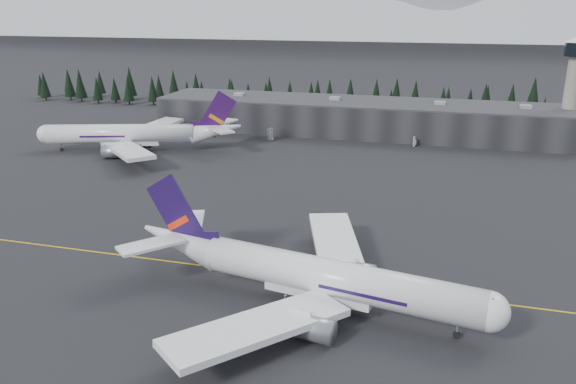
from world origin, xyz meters
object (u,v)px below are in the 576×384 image
(jet_parked, at_px, (139,134))
(terminal, at_px, (360,117))
(control_tower, at_px, (574,78))
(gse_vehicle_b, at_px, (414,145))
(jet_main, at_px, (305,273))
(gse_vehicle_a, at_px, (270,139))

(jet_parked, bearing_deg, terminal, -161.98)
(control_tower, bearing_deg, jet_parked, -160.12)
(jet_parked, distance_m, gse_vehicle_b, 96.85)
(control_tower, height_order, gse_vehicle_b, control_tower)
(terminal, relative_size, gse_vehicle_b, 42.09)
(jet_main, relative_size, gse_vehicle_a, 13.46)
(gse_vehicle_a, bearing_deg, gse_vehicle_b, 3.55)
(gse_vehicle_a, bearing_deg, terminal, 35.28)
(terminal, bearing_deg, control_tower, 2.29)
(control_tower, distance_m, jet_parked, 154.06)
(gse_vehicle_a, bearing_deg, jet_parked, -147.54)
(terminal, bearing_deg, jet_main, -85.21)
(terminal, height_order, jet_parked, jet_parked)
(jet_parked, distance_m, gse_vehicle_a, 47.62)
(control_tower, distance_m, jet_main, 153.30)
(jet_parked, xyz_separation_m, gse_vehicle_b, (91.46, 31.44, -5.17))
(jet_main, height_order, gse_vehicle_b, jet_main)
(control_tower, bearing_deg, gse_vehicle_b, -158.56)
(jet_parked, bearing_deg, control_tower, -177.54)
(jet_main, xyz_separation_m, gse_vehicle_b, (11.18, 117.70, -4.83))
(terminal, relative_size, gse_vehicle_a, 32.83)
(terminal, height_order, gse_vehicle_a, terminal)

